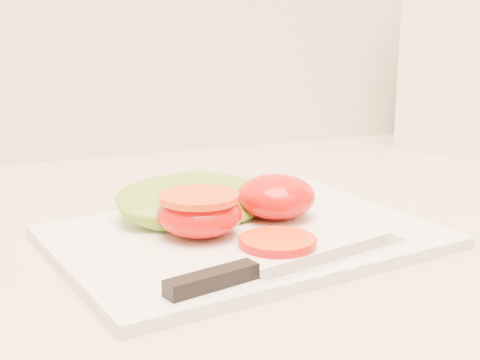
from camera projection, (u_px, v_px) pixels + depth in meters
name	position (u px, v px, depth m)	size (l,w,h in m)	color
cutting_board	(244.00, 237.00, 0.60)	(0.33, 0.24, 0.01)	white
tomato_half_dome	(276.00, 196.00, 0.63)	(0.07, 0.07, 0.04)	red
tomato_half_cut	(200.00, 212.00, 0.58)	(0.07, 0.07, 0.04)	red
tomato_slice_0	(278.00, 242.00, 0.56)	(0.06, 0.06, 0.01)	#F6460C
lettuce_leaf_0	(195.00, 200.00, 0.64)	(0.16, 0.11, 0.03)	#7CAC2D
lettuce_leaf_1	(230.00, 196.00, 0.67)	(0.10, 0.07, 0.02)	#7CAC2D
knife	(264.00, 270.00, 0.50)	(0.22, 0.06, 0.01)	silver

